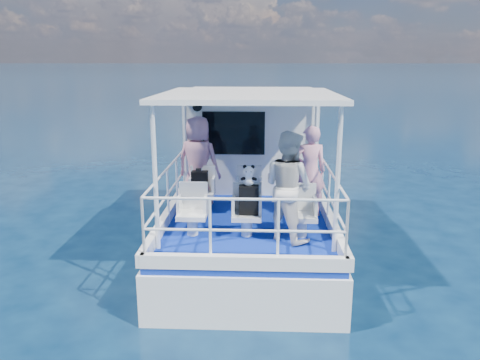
# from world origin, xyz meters

# --- Properties ---
(ground) EXTENTS (2000.00, 2000.00, 0.00)m
(ground) POSITION_xyz_m (0.00, 0.00, 0.00)
(ground) COLOR #071B35
(ground) RESTS_ON ground
(hull) EXTENTS (3.00, 7.00, 1.60)m
(hull) POSITION_xyz_m (0.00, 1.00, 0.00)
(hull) COLOR white
(hull) RESTS_ON ground
(deck) EXTENTS (2.90, 6.90, 0.10)m
(deck) POSITION_xyz_m (0.00, 1.00, 0.85)
(deck) COLOR navy
(deck) RESTS_ON hull
(cabin) EXTENTS (2.85, 2.00, 2.20)m
(cabin) POSITION_xyz_m (0.00, 2.30, 2.00)
(cabin) COLOR white
(cabin) RESTS_ON deck
(canopy) EXTENTS (3.00, 3.20, 0.08)m
(canopy) POSITION_xyz_m (0.00, -0.20, 3.14)
(canopy) COLOR white
(canopy) RESTS_ON cabin
(canopy_posts) EXTENTS (2.77, 2.97, 2.20)m
(canopy_posts) POSITION_xyz_m (0.00, -0.25, 2.00)
(canopy_posts) COLOR white
(canopy_posts) RESTS_ON deck
(railings) EXTENTS (2.84, 3.59, 1.00)m
(railings) POSITION_xyz_m (0.00, -0.58, 1.40)
(railings) COLOR white
(railings) RESTS_ON deck
(seat_port_fwd) EXTENTS (0.48, 0.46, 0.38)m
(seat_port_fwd) POSITION_xyz_m (-0.90, 0.20, 1.09)
(seat_port_fwd) COLOR silver
(seat_port_fwd) RESTS_ON deck
(seat_center_fwd) EXTENTS (0.48, 0.46, 0.38)m
(seat_center_fwd) POSITION_xyz_m (0.00, 0.20, 1.09)
(seat_center_fwd) COLOR silver
(seat_center_fwd) RESTS_ON deck
(seat_stbd_fwd) EXTENTS (0.48, 0.46, 0.38)m
(seat_stbd_fwd) POSITION_xyz_m (0.90, 0.20, 1.09)
(seat_stbd_fwd) COLOR silver
(seat_stbd_fwd) RESTS_ON deck
(seat_port_aft) EXTENTS (0.48, 0.46, 0.38)m
(seat_port_aft) POSITION_xyz_m (-0.90, -1.10, 1.09)
(seat_port_aft) COLOR silver
(seat_port_aft) RESTS_ON deck
(seat_center_aft) EXTENTS (0.48, 0.46, 0.38)m
(seat_center_aft) POSITION_xyz_m (0.00, -1.10, 1.09)
(seat_center_aft) COLOR silver
(seat_center_aft) RESTS_ON deck
(seat_stbd_aft) EXTENTS (0.48, 0.46, 0.38)m
(seat_stbd_aft) POSITION_xyz_m (0.90, -1.10, 1.09)
(seat_stbd_aft) COLOR silver
(seat_stbd_aft) RESTS_ON deck
(passenger_port_fwd) EXTENTS (0.78, 0.65, 1.79)m
(passenger_port_fwd) POSITION_xyz_m (-1.01, 0.54, 1.79)
(passenger_port_fwd) COLOR #C07C90
(passenger_port_fwd) RESTS_ON deck
(passenger_stbd_fwd) EXTENTS (0.65, 0.46, 1.69)m
(passenger_stbd_fwd) POSITION_xyz_m (1.12, 0.05, 1.74)
(passenger_stbd_fwd) COLOR pink
(passenger_stbd_fwd) RESTS_ON deck
(passenger_stbd_aft) EXTENTS (1.09, 1.08, 1.77)m
(passenger_stbd_aft) POSITION_xyz_m (0.66, -1.21, 1.78)
(passenger_stbd_aft) COLOR silver
(passenger_stbd_aft) RESTS_ON deck
(backpack_port) EXTENTS (0.31, 0.17, 0.40)m
(backpack_port) POSITION_xyz_m (-0.94, 0.19, 1.48)
(backpack_port) COLOR black
(backpack_port) RESTS_ON seat_port_fwd
(backpack_center) EXTENTS (0.32, 0.18, 0.48)m
(backpack_center) POSITION_xyz_m (0.03, -1.12, 1.52)
(backpack_center) COLOR black
(backpack_center) RESTS_ON seat_center_aft
(compact_camera) EXTENTS (0.10, 0.06, 0.06)m
(compact_camera) POSITION_xyz_m (-0.95, 0.17, 1.72)
(compact_camera) COLOR black
(compact_camera) RESTS_ON backpack_port
(panda) EXTENTS (0.22, 0.18, 0.34)m
(panda) POSITION_xyz_m (0.03, -1.10, 1.93)
(panda) COLOR white
(panda) RESTS_ON backpack_center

